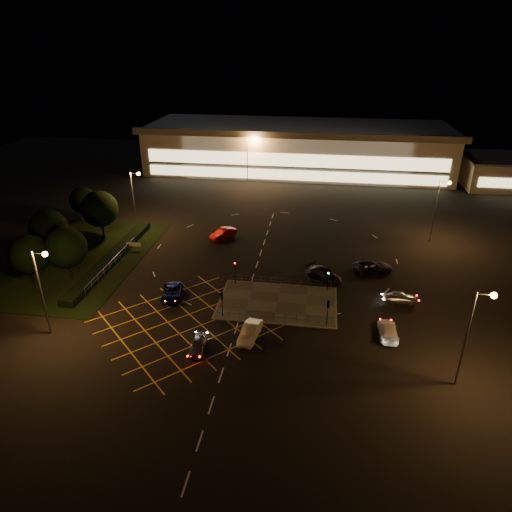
# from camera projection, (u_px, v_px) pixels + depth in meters

# --- Properties ---
(ground) EXTENTS (180.00, 180.00, 0.00)m
(ground) POSITION_uv_depth(u_px,v_px,m) (263.00, 294.00, 57.91)
(ground) COLOR black
(ground) RESTS_ON ground
(pedestrian_island) EXTENTS (14.00, 9.00, 0.12)m
(pedestrian_island) POSITION_uv_depth(u_px,v_px,m) (277.00, 303.00, 55.83)
(pedestrian_island) COLOR #4C4944
(pedestrian_island) RESTS_ON ground
(grass_verge) EXTENTS (18.00, 30.00, 0.08)m
(grass_verge) POSITION_uv_depth(u_px,v_px,m) (80.00, 259.00, 66.94)
(grass_verge) COLOR black
(grass_verge) RESTS_ON ground
(hedge) EXTENTS (2.00, 26.00, 1.00)m
(hedge) POSITION_uv_depth(u_px,v_px,m) (112.00, 258.00, 66.08)
(hedge) COLOR black
(hedge) RESTS_ON ground
(supermarket) EXTENTS (72.00, 26.50, 10.50)m
(supermarket) POSITION_uv_depth(u_px,v_px,m) (297.00, 147.00, 110.87)
(supermarket) COLOR beige
(supermarket) RESTS_ON ground
(retail_unit_a) EXTENTS (18.80, 14.80, 6.35)m
(retail_unit_a) POSITION_uv_depth(u_px,v_px,m) (507.00, 172.00, 98.59)
(retail_unit_a) COLOR beige
(retail_unit_a) RESTS_ON ground
(streetlight_sw) EXTENTS (1.78, 0.56, 10.03)m
(streetlight_sw) POSITION_uv_depth(u_px,v_px,m) (43.00, 281.00, 47.21)
(streetlight_sw) COLOR slate
(streetlight_sw) RESTS_ON ground
(streetlight_se) EXTENTS (1.78, 0.56, 10.03)m
(streetlight_se) POSITION_uv_depth(u_px,v_px,m) (474.00, 326.00, 39.89)
(streetlight_se) COLOR slate
(streetlight_se) RESTS_ON ground
(streetlight_nw) EXTENTS (1.78, 0.56, 10.03)m
(streetlight_nw) POSITION_uv_depth(u_px,v_px,m) (135.00, 193.00, 74.24)
(streetlight_nw) COLOR slate
(streetlight_nw) RESTS_ON ground
(streetlight_ne) EXTENTS (1.78, 0.56, 10.03)m
(streetlight_ne) POSITION_uv_depth(u_px,v_px,m) (439.00, 203.00, 69.69)
(streetlight_ne) COLOR slate
(streetlight_ne) RESTS_ON ground
(streetlight_far_left) EXTENTS (1.78, 0.56, 10.03)m
(streetlight_far_left) POSITION_uv_depth(u_px,v_px,m) (249.00, 154.00, 99.15)
(streetlight_far_left) COLOR slate
(streetlight_far_left) RESTS_ON ground
(streetlight_far_right) EXTENTS (1.78, 0.56, 10.03)m
(streetlight_far_right) POSITION_uv_depth(u_px,v_px,m) (439.00, 158.00, 95.65)
(streetlight_far_right) COLOR slate
(streetlight_far_right) RESTS_ON ground
(signal_sw) EXTENTS (0.28, 0.30, 3.15)m
(signal_sw) POSITION_uv_depth(u_px,v_px,m) (222.00, 299.00, 52.07)
(signal_sw) COLOR black
(signal_sw) RESTS_ON pedestrian_island
(signal_se) EXTENTS (0.28, 0.30, 3.15)m
(signal_se) POSITION_uv_depth(u_px,v_px,m) (328.00, 308.00, 50.48)
(signal_se) COLOR black
(signal_se) RESTS_ON pedestrian_island
(signal_nw) EXTENTS (0.28, 0.30, 3.15)m
(signal_nw) POSITION_uv_depth(u_px,v_px,m) (235.00, 268.00, 59.19)
(signal_nw) COLOR black
(signal_nw) RESTS_ON pedestrian_island
(signal_ne) EXTENTS (0.28, 0.30, 3.15)m
(signal_ne) POSITION_uv_depth(u_px,v_px,m) (328.00, 274.00, 57.61)
(signal_ne) COLOR black
(signal_ne) RESTS_ON pedestrian_island
(tree_a) EXTENTS (5.04, 5.04, 6.86)m
(tree_a) POSITION_uv_depth(u_px,v_px,m) (29.00, 255.00, 58.21)
(tree_a) COLOR black
(tree_a) RESTS_ON ground
(tree_b) EXTENTS (5.40, 5.40, 7.35)m
(tree_b) POSITION_uv_depth(u_px,v_px,m) (49.00, 228.00, 65.48)
(tree_b) COLOR black
(tree_b) RESTS_ON ground
(tree_c) EXTENTS (5.76, 5.76, 7.84)m
(tree_c) POSITION_uv_depth(u_px,v_px,m) (100.00, 209.00, 71.95)
(tree_c) COLOR black
(tree_c) RESTS_ON ground
(tree_d) EXTENTS (4.68, 4.68, 6.37)m
(tree_d) POSITION_uv_depth(u_px,v_px,m) (83.00, 201.00, 78.50)
(tree_d) COLOR black
(tree_d) RESTS_ON ground
(tree_e) EXTENTS (5.40, 5.40, 7.35)m
(tree_e) POSITION_uv_depth(u_px,v_px,m) (66.00, 248.00, 59.33)
(tree_e) COLOR black
(tree_e) RESTS_ON ground
(car_near_silver) EXTENTS (1.77, 3.89, 1.29)m
(car_near_silver) POSITION_uv_depth(u_px,v_px,m) (198.00, 344.00, 47.28)
(car_near_silver) COLOR #9B9DA2
(car_near_silver) RESTS_ON ground
(car_queue_white) EXTENTS (2.27, 4.80, 1.52)m
(car_queue_white) POSITION_uv_depth(u_px,v_px,m) (250.00, 332.00, 49.02)
(car_queue_white) COLOR white
(car_queue_white) RESTS_ON ground
(car_left_blue) EXTENTS (3.30, 5.39, 1.39)m
(car_left_blue) POSITION_uv_depth(u_px,v_px,m) (172.00, 292.00, 56.78)
(car_left_blue) COLOR #0B1147
(car_left_blue) RESTS_ON ground
(car_far_dkgrey) EXTENTS (5.40, 4.88, 1.51)m
(car_far_dkgrey) POSITION_uv_depth(u_px,v_px,m) (324.00, 274.00, 61.04)
(car_far_dkgrey) COLOR black
(car_far_dkgrey) RESTS_ON ground
(car_right_silver) EXTENTS (3.99, 1.75, 1.34)m
(car_right_silver) POSITION_uv_depth(u_px,v_px,m) (400.00, 297.00, 55.77)
(car_right_silver) COLOR #A4A7AB
(car_right_silver) RESTS_ON ground
(car_circ_red) EXTENTS (4.14, 4.81, 1.57)m
(car_circ_red) POSITION_uv_depth(u_px,v_px,m) (223.00, 233.00, 73.68)
(car_circ_red) COLOR maroon
(car_circ_red) RESTS_ON ground
(car_east_grey) EXTENTS (5.93, 3.85, 1.52)m
(car_east_grey) POSITION_uv_depth(u_px,v_px,m) (373.00, 267.00, 62.97)
(car_east_grey) COLOR black
(car_east_grey) RESTS_ON ground
(car_approach_white) EXTENTS (1.98, 4.76, 1.37)m
(car_approach_white) POSITION_uv_depth(u_px,v_px,m) (388.00, 330.00, 49.44)
(car_approach_white) COLOR silver
(car_approach_white) RESTS_ON ground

